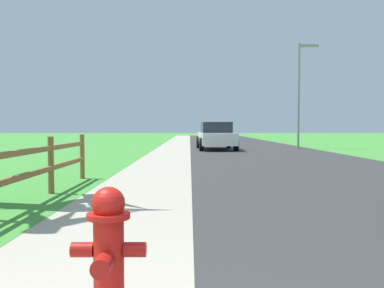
{
  "coord_description": "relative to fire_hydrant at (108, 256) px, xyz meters",
  "views": [
    {
      "loc": [
        -0.04,
        -0.74,
        1.25
      ],
      "look_at": [
        0.02,
        9.41,
        0.84
      ],
      "focal_mm": 38.98,
      "sensor_mm": 36.0,
      "label": 1
    }
  ],
  "objects": [
    {
      "name": "ground_plane",
      "position": [
        0.54,
        23.2,
        -0.46
      ],
      "size": [
        120.0,
        120.0,
        0.0
      ],
      "primitive_type": "plane",
      "color": "#439338"
    },
    {
      "name": "grass_verge",
      "position": [
        -3.96,
        25.2,
        -0.45
      ],
      "size": [
        5.0,
        66.0,
        0.0
      ],
      "primitive_type": "cube",
      "color": "#439338",
      "rests_on": "ground"
    },
    {
      "name": "parked_suv_white",
      "position": [
        1.97,
        20.61,
        0.31
      ],
      "size": [
        2.13,
        4.96,
        1.52
      ],
      "color": "white",
      "rests_on": "ground"
    },
    {
      "name": "road_asphalt",
      "position": [
        4.04,
        25.2,
        -0.45
      ],
      "size": [
        7.0,
        66.0,
        0.01
      ],
      "primitive_type": "cube",
      "color": "#333333",
      "rests_on": "ground"
    },
    {
      "name": "fire_hydrant",
      "position": [
        0.0,
        0.0,
        0.0
      ],
      "size": [
        0.46,
        0.4,
        0.88
      ],
      "color": "red",
      "rests_on": "ground"
    },
    {
      "name": "curb_concrete",
      "position": [
        -2.46,
        25.2,
        -0.45
      ],
      "size": [
        6.0,
        66.0,
        0.01
      ],
      "primitive_type": "cube",
      "color": "#B0A894",
      "rests_on": "ground"
    },
    {
      "name": "street_lamp",
      "position": [
        6.91,
        21.54,
        3.17
      ],
      "size": [
        1.17,
        0.2,
        6.07
      ],
      "color": "gray",
      "rests_on": "ground"
    }
  ]
}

